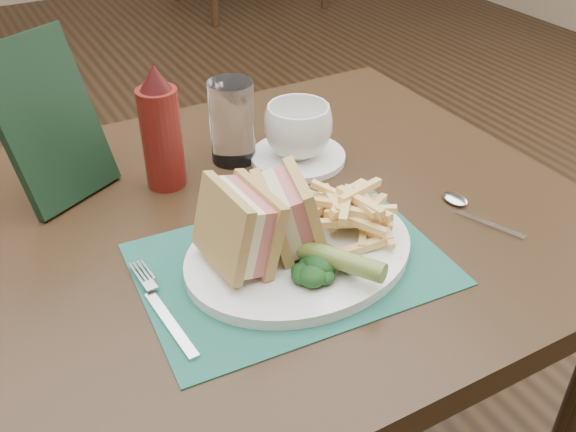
% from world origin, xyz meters
% --- Properties ---
extents(floor, '(7.00, 7.00, 0.00)m').
position_xyz_m(floor, '(0.00, 0.00, 0.00)').
color(floor, black).
rests_on(floor, ground).
extents(table_main, '(0.90, 0.75, 0.75)m').
position_xyz_m(table_main, '(0.00, -0.50, 0.38)').
color(table_main, black).
rests_on(table_main, ground).
extents(placemat, '(0.38, 0.29, 0.00)m').
position_xyz_m(placemat, '(-0.02, -0.62, 0.75)').
color(placemat, '#1A5548').
rests_on(placemat, table_main).
extents(plate, '(0.32, 0.27, 0.01)m').
position_xyz_m(plate, '(0.00, -0.62, 0.76)').
color(plate, white).
rests_on(plate, placemat).
extents(sandwich_half_a, '(0.08, 0.11, 0.11)m').
position_xyz_m(sandwich_half_a, '(-0.10, -0.61, 0.82)').
color(sandwich_half_a, tan).
rests_on(sandwich_half_a, plate).
extents(sandwich_half_b, '(0.10, 0.11, 0.10)m').
position_xyz_m(sandwich_half_b, '(-0.03, -0.60, 0.82)').
color(sandwich_half_b, tan).
rests_on(sandwich_half_b, plate).
extents(kale_garnish, '(0.11, 0.08, 0.03)m').
position_xyz_m(kale_garnish, '(0.00, -0.67, 0.78)').
color(kale_garnish, '#133416').
rests_on(kale_garnish, plate).
extents(pickle_spear, '(0.08, 0.12, 0.03)m').
position_xyz_m(pickle_spear, '(0.01, -0.68, 0.79)').
color(pickle_spear, olive).
rests_on(pickle_spear, plate).
extents(fries_pile, '(0.18, 0.20, 0.06)m').
position_xyz_m(fries_pile, '(0.08, -0.61, 0.80)').
color(fries_pile, '#F8CE7C').
rests_on(fries_pile, plate).
extents(fork, '(0.05, 0.17, 0.01)m').
position_xyz_m(fork, '(-0.18, -0.62, 0.76)').
color(fork, silver).
rests_on(fork, placemat).
extents(spoon, '(0.09, 0.15, 0.01)m').
position_xyz_m(spoon, '(0.26, -0.65, 0.76)').
color(spoon, silver).
rests_on(spoon, table_main).
extents(saucer, '(0.18, 0.18, 0.01)m').
position_xyz_m(saucer, '(0.12, -0.39, 0.76)').
color(saucer, white).
rests_on(saucer, table_main).
extents(coffee_cup, '(0.14, 0.14, 0.08)m').
position_xyz_m(coffee_cup, '(0.12, -0.39, 0.80)').
color(coffee_cup, white).
rests_on(coffee_cup, saucer).
extents(drinking_glass, '(0.08, 0.08, 0.13)m').
position_xyz_m(drinking_glass, '(0.04, -0.34, 0.81)').
color(drinking_glass, white).
rests_on(drinking_glass, table_main).
extents(ketchup_bottle, '(0.06, 0.06, 0.19)m').
position_xyz_m(ketchup_bottle, '(-0.08, -0.36, 0.84)').
color(ketchup_bottle, '#5E1410').
rests_on(ketchup_bottle, table_main).
extents(check_presenter, '(0.17, 0.14, 0.23)m').
position_xyz_m(check_presenter, '(-0.22, -0.31, 0.86)').
color(check_presenter, black).
rests_on(check_presenter, table_main).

